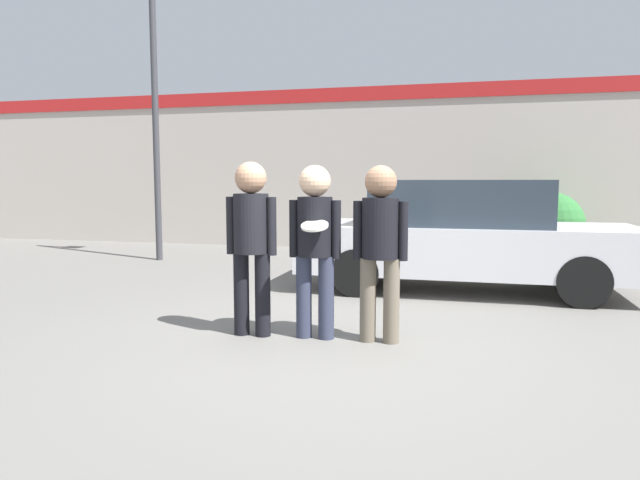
{
  "coord_description": "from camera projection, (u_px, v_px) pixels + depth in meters",
  "views": [
    {
      "loc": [
        1.22,
        -5.09,
        1.5
      ],
      "look_at": [
        -0.15,
        0.28,
        0.93
      ],
      "focal_mm": 32.0,
      "sensor_mm": 36.0,
      "label": 1
    }
  ],
  "objects": [
    {
      "name": "person_middle_with_frisbee",
      "position": [
        315.0,
        237.0,
        5.37
      ],
      "size": [
        0.5,
        0.53,
        1.65
      ],
      "color": "#2D3347",
      "rests_on": "ground"
    },
    {
      "name": "person_right",
      "position": [
        380.0,
        239.0,
        5.24
      ],
      "size": [
        0.51,
        0.34,
        1.64
      ],
      "color": "#665B4C",
      "rests_on": "ground"
    },
    {
      "name": "parked_car_near",
      "position": [
        463.0,
        236.0,
        7.81
      ],
      "size": [
        4.42,
        1.78,
        1.51
      ],
      "color": "silver",
      "rests_on": "ground"
    },
    {
      "name": "shrub",
      "position": [
        550.0,
        226.0,
        10.97
      ],
      "size": [
        1.29,
        1.29,
        1.29
      ],
      "color": "#2D6B33",
      "rests_on": "ground"
    },
    {
      "name": "ground_plane",
      "position": [
        329.0,
        341.0,
        5.36
      ],
      "size": [
        56.0,
        56.0,
        0.0
      ],
      "primitive_type": "plane",
      "color": "#66635E"
    },
    {
      "name": "street_lamp",
      "position": [
        163.0,
        75.0,
        10.52
      ],
      "size": [
        1.06,
        0.35,
        5.66
      ],
      "color": "#38383D",
      "rests_on": "ground"
    },
    {
      "name": "person_left",
      "position": [
        251.0,
        233.0,
        5.47
      ],
      "size": [
        0.51,
        0.34,
        1.68
      ],
      "color": "black",
      "rests_on": "ground"
    },
    {
      "name": "storefront_building",
      "position": [
        409.0,
        167.0,
        12.35
      ],
      "size": [
        24.0,
        0.22,
        3.54
      ],
      "color": "#B2A89E",
      "rests_on": "ground"
    }
  ]
}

